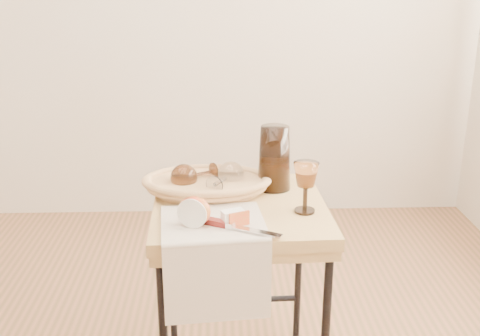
{
  "coord_description": "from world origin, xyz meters",
  "views": [
    {
      "loc": [
        0.43,
        -1.24,
        1.3
      ],
      "look_at": [
        0.49,
        0.31,
        0.77
      ],
      "focal_mm": 43.04,
      "sensor_mm": 36.0,
      "label": 1
    }
  ],
  "objects_px": {
    "goblet_lying_b": "(224,179)",
    "wine_goblet": "(306,187)",
    "bread_basket": "(207,185)",
    "table_knife": "(233,225)",
    "tea_towel": "(213,223)",
    "pitcher": "(274,158)",
    "apple_half": "(195,211)",
    "goblet_lying_a": "(197,175)",
    "side_table": "(240,299)"
  },
  "relations": [
    {
      "from": "goblet_lying_a",
      "to": "pitcher",
      "type": "relative_size",
      "value": 0.56
    },
    {
      "from": "bread_basket",
      "to": "apple_half",
      "type": "bearing_deg",
      "value": -96.61
    },
    {
      "from": "bread_basket",
      "to": "table_knife",
      "type": "distance_m",
      "value": 0.29
    },
    {
      "from": "tea_towel",
      "to": "wine_goblet",
      "type": "xyz_separation_m",
      "value": [
        0.26,
        0.07,
        0.07
      ]
    },
    {
      "from": "goblet_lying_b",
      "to": "wine_goblet",
      "type": "height_order",
      "value": "wine_goblet"
    },
    {
      "from": "goblet_lying_a",
      "to": "table_knife",
      "type": "xyz_separation_m",
      "value": [
        0.11,
        -0.29,
        -0.04
      ]
    },
    {
      "from": "bread_basket",
      "to": "apple_half",
      "type": "height_order",
      "value": "apple_half"
    },
    {
      "from": "side_table",
      "to": "table_knife",
      "type": "distance_m",
      "value": 0.39
    },
    {
      "from": "goblet_lying_a",
      "to": "apple_half",
      "type": "distance_m",
      "value": 0.26
    },
    {
      "from": "wine_goblet",
      "to": "apple_half",
      "type": "height_order",
      "value": "wine_goblet"
    },
    {
      "from": "side_table",
      "to": "tea_towel",
      "type": "distance_m",
      "value": 0.36
    },
    {
      "from": "bread_basket",
      "to": "pitcher",
      "type": "xyz_separation_m",
      "value": [
        0.21,
        0.03,
        0.08
      ]
    },
    {
      "from": "wine_goblet",
      "to": "table_knife",
      "type": "height_order",
      "value": "wine_goblet"
    },
    {
      "from": "bread_basket",
      "to": "goblet_lying_a",
      "type": "height_order",
      "value": "goblet_lying_a"
    },
    {
      "from": "side_table",
      "to": "pitcher",
      "type": "distance_m",
      "value": 0.46
    },
    {
      "from": "goblet_lying_b",
      "to": "bread_basket",
      "type": "bearing_deg",
      "value": 97.37
    },
    {
      "from": "goblet_lying_b",
      "to": "wine_goblet",
      "type": "relative_size",
      "value": 0.89
    },
    {
      "from": "tea_towel",
      "to": "goblet_lying_b",
      "type": "distance_m",
      "value": 0.22
    },
    {
      "from": "wine_goblet",
      "to": "tea_towel",
      "type": "bearing_deg",
      "value": -164.79
    },
    {
      "from": "side_table",
      "to": "goblet_lying_b",
      "type": "relative_size",
      "value": 4.85
    },
    {
      "from": "side_table",
      "to": "apple_half",
      "type": "height_order",
      "value": "apple_half"
    },
    {
      "from": "goblet_lying_b",
      "to": "pitcher",
      "type": "distance_m",
      "value": 0.17
    },
    {
      "from": "bread_basket",
      "to": "goblet_lying_b",
      "type": "relative_size",
      "value": 2.64
    },
    {
      "from": "goblet_lying_b",
      "to": "table_knife",
      "type": "bearing_deg",
      "value": -145.91
    },
    {
      "from": "bread_basket",
      "to": "goblet_lying_b",
      "type": "xyz_separation_m",
      "value": [
        0.05,
        -0.02,
        0.03
      ]
    },
    {
      "from": "goblet_lying_b",
      "to": "wine_goblet",
      "type": "xyz_separation_m",
      "value": [
        0.23,
        -0.14,
        0.02
      ]
    },
    {
      "from": "side_table",
      "to": "tea_towel",
      "type": "bearing_deg",
      "value": -120.01
    },
    {
      "from": "goblet_lying_a",
      "to": "pitcher",
      "type": "xyz_separation_m",
      "value": [
        0.24,
        0.02,
        0.05
      ]
    },
    {
      "from": "side_table",
      "to": "bread_basket",
      "type": "relative_size",
      "value": 1.83
    },
    {
      "from": "goblet_lying_a",
      "to": "goblet_lying_b",
      "type": "height_order",
      "value": "goblet_lying_a"
    },
    {
      "from": "goblet_lying_b",
      "to": "apple_half",
      "type": "distance_m",
      "value": 0.24
    },
    {
      "from": "apple_half",
      "to": "table_knife",
      "type": "bearing_deg",
      "value": 1.56
    },
    {
      "from": "side_table",
      "to": "bread_basket",
      "type": "distance_m",
      "value": 0.37
    },
    {
      "from": "wine_goblet",
      "to": "goblet_lying_b",
      "type": "bearing_deg",
      "value": 148.72
    },
    {
      "from": "bread_basket",
      "to": "table_knife",
      "type": "xyz_separation_m",
      "value": [
        0.07,
        -0.28,
        -0.01
      ]
    },
    {
      "from": "goblet_lying_b",
      "to": "table_knife",
      "type": "distance_m",
      "value": 0.26
    },
    {
      "from": "side_table",
      "to": "goblet_lying_a",
      "type": "relative_size",
      "value": 4.75
    },
    {
      "from": "side_table",
      "to": "goblet_lying_a",
      "type": "distance_m",
      "value": 0.41
    },
    {
      "from": "side_table",
      "to": "apple_half",
      "type": "xyz_separation_m",
      "value": [
        -0.13,
        -0.15,
        0.37
      ]
    },
    {
      "from": "bread_basket",
      "to": "wine_goblet",
      "type": "relative_size",
      "value": 2.35
    },
    {
      "from": "table_knife",
      "to": "side_table",
      "type": "bearing_deg",
      "value": 110.09
    },
    {
      "from": "goblet_lying_b",
      "to": "apple_half",
      "type": "xyz_separation_m",
      "value": [
        -0.08,
        -0.23,
        -0.01
      ]
    },
    {
      "from": "pitcher",
      "to": "wine_goblet",
      "type": "distance_m",
      "value": 0.21
    },
    {
      "from": "side_table",
      "to": "wine_goblet",
      "type": "xyz_separation_m",
      "value": [
        0.18,
        -0.06,
        0.4
      ]
    },
    {
      "from": "table_knife",
      "to": "apple_half",
      "type": "bearing_deg",
      "value": -168.55
    },
    {
      "from": "side_table",
      "to": "wine_goblet",
      "type": "distance_m",
      "value": 0.44
    },
    {
      "from": "pitcher",
      "to": "apple_half",
      "type": "relative_size",
      "value": 2.72
    },
    {
      "from": "bread_basket",
      "to": "apple_half",
      "type": "xyz_separation_m",
      "value": [
        -0.03,
        -0.25,
        0.02
      ]
    },
    {
      "from": "tea_towel",
      "to": "side_table",
      "type": "bearing_deg",
      "value": 54.49
    },
    {
      "from": "apple_half",
      "to": "bread_basket",
      "type": "bearing_deg",
      "value": 100.97
    }
  ]
}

